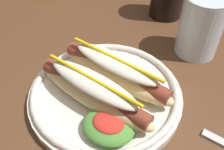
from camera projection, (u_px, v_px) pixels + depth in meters
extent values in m
cube|color=#51331E|center=(115.00, 38.00, 0.61)|extent=(1.37, 0.98, 0.04)
cylinder|color=#51331E|center=(37.00, 28.00, 1.30)|extent=(0.06, 0.06, 0.70)
cylinder|color=silver|center=(105.00, 95.00, 0.45)|extent=(0.27, 0.27, 0.02)
torus|color=silver|center=(105.00, 90.00, 0.44)|extent=(0.26, 0.26, 0.01)
ellipsoid|color=#E0C184|center=(94.00, 94.00, 0.41)|extent=(0.23, 0.10, 0.04)
cylinder|color=brown|center=(93.00, 91.00, 0.41)|extent=(0.21, 0.08, 0.03)
ellipsoid|color=silver|center=(93.00, 83.00, 0.39)|extent=(0.18, 0.08, 0.02)
cylinder|color=yellow|center=(93.00, 79.00, 0.39)|extent=(0.18, 0.05, 0.01)
ellipsoid|color=#E0C184|center=(116.00, 74.00, 0.45)|extent=(0.23, 0.10, 0.04)
cylinder|color=brown|center=(116.00, 71.00, 0.44)|extent=(0.21, 0.08, 0.03)
ellipsoid|color=silver|center=(116.00, 63.00, 0.43)|extent=(0.18, 0.08, 0.02)
cylinder|color=yellow|center=(116.00, 58.00, 0.42)|extent=(0.18, 0.05, 0.01)
ellipsoid|color=#4C8C38|center=(109.00, 126.00, 0.38)|extent=(0.08, 0.07, 0.02)
ellipsoid|color=red|center=(108.00, 122.00, 0.37)|extent=(0.05, 0.04, 0.01)
cylinder|color=silver|center=(201.00, 27.00, 0.50)|extent=(0.09, 0.09, 0.13)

